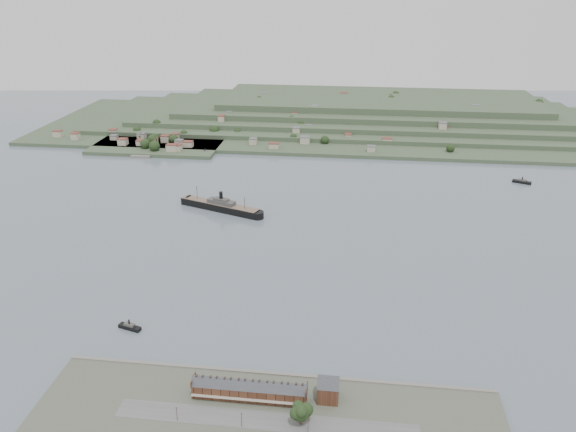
# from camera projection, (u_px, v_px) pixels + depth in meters

# --- Properties ---
(ground) EXTENTS (1400.00, 1400.00, 0.00)m
(ground) POSITION_uv_depth(u_px,v_px,m) (304.00, 248.00, 423.37)
(ground) COLOR slate
(ground) RESTS_ON ground
(near_shore) EXTENTS (220.00, 80.00, 2.60)m
(near_shore) POSITION_uv_depth(u_px,v_px,m) (264.00, 430.00, 252.76)
(near_shore) COLOR #4C5142
(near_shore) RESTS_ON ground
(terrace_row) EXTENTS (55.60, 9.80, 11.07)m
(terrace_row) POSITION_uv_depth(u_px,v_px,m) (249.00, 390.00, 268.66)
(terrace_row) COLOR #482719
(terrace_row) RESTS_ON ground
(gabled_building) EXTENTS (10.40, 10.18, 14.09)m
(gabled_building) POSITION_uv_depth(u_px,v_px,m) (328.00, 389.00, 267.54)
(gabled_building) COLOR #482719
(gabled_building) RESTS_ON ground
(far_peninsula) EXTENTS (760.00, 309.00, 30.00)m
(far_peninsula) POSITION_uv_depth(u_px,v_px,m) (352.00, 115.00, 773.79)
(far_peninsula) COLOR #36452E
(far_peninsula) RESTS_ON ground
(steamship) EXTENTS (83.49, 38.38, 20.86)m
(steamship) POSITION_uv_depth(u_px,v_px,m) (218.00, 206.00, 490.84)
(steamship) COLOR black
(steamship) RESTS_ON ground
(tugboat) EXTENTS (14.46, 7.44, 6.29)m
(tugboat) POSITION_uv_depth(u_px,v_px,m) (130.00, 327.00, 326.03)
(tugboat) COLOR black
(tugboat) RESTS_ON ground
(ferry_west) EXTENTS (19.15, 12.34, 7.00)m
(ferry_west) POSITION_uv_depth(u_px,v_px,m) (205.00, 153.00, 643.20)
(ferry_west) COLOR black
(ferry_west) RESTS_ON ground
(ferry_east) EXTENTS (18.10, 11.29, 6.59)m
(ferry_east) POSITION_uv_depth(u_px,v_px,m) (522.00, 182.00, 554.82)
(ferry_east) COLOR black
(ferry_east) RESTS_ON ground
(fig_tree) EXTENTS (10.48, 9.08, 11.70)m
(fig_tree) POSITION_uv_depth(u_px,v_px,m) (301.00, 412.00, 251.90)
(fig_tree) COLOR #442C1F
(fig_tree) RESTS_ON ground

